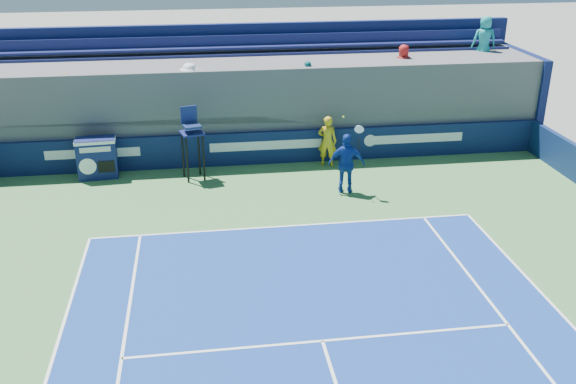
{
  "coord_description": "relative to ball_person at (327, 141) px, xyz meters",
  "views": [
    {
      "loc": [
        -2.28,
        -4.49,
        8.18
      ],
      "look_at": [
        0.0,
        11.5,
        1.25
      ],
      "focal_mm": 40.0,
      "sensor_mm": 36.0,
      "label": 1
    }
  ],
  "objects": [
    {
      "name": "umpire_chair",
      "position": [
        -4.71,
        -0.56,
        0.6
      ],
      "size": [
        0.86,
        0.86,
        2.48
      ],
      "color": "black",
      "rests_on": "ground"
    },
    {
      "name": "tennis_player",
      "position": [
        0.13,
        -2.46,
        0.07
      ],
      "size": [
        1.22,
        0.69,
        2.57
      ],
      "color": "navy",
      "rests_on": "apron"
    },
    {
      "name": "match_clock",
      "position": [
        -7.92,
        0.0,
        -0.18
      ],
      "size": [
        1.37,
        0.82,
        1.4
      ],
      "color": "#0F184D",
      "rests_on": "ground"
    },
    {
      "name": "ball_person",
      "position": [
        0.0,
        0.0,
        0.0
      ],
      "size": [
        0.77,
        0.61,
        1.83
      ],
      "primitive_type": "imported",
      "rotation": [
        0.0,
        0.0,
        2.84
      ],
      "color": "gold",
      "rests_on": "apron"
    },
    {
      "name": "stadium_seating",
      "position": [
        -2.11,
        2.58,
        0.92
      ],
      "size": [
        21.0,
        4.05,
        4.72
      ],
      "color": "#4D4D52",
      "rests_on": "ground"
    },
    {
      "name": "back_hoarding",
      "position": [
        -2.12,
        0.53,
        -0.32
      ],
      "size": [
        20.4,
        0.21,
        1.2
      ],
      "color": "#0B1741",
      "rests_on": "ground"
    }
  ]
}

